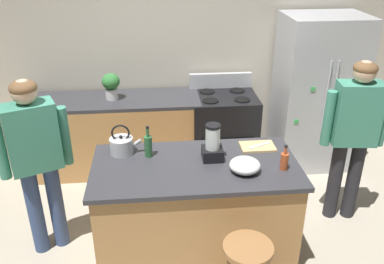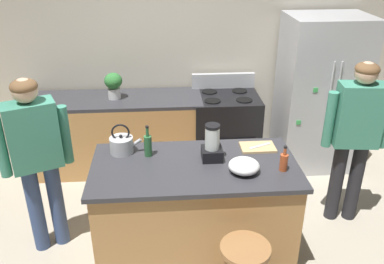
# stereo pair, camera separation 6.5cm
# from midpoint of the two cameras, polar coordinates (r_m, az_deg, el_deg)

# --- Properties ---
(ground_plane) EXTENTS (14.00, 14.00, 0.00)m
(ground_plane) POSITION_cam_midpoint_polar(r_m,az_deg,el_deg) (3.88, -0.06, -16.08)
(ground_plane) COLOR #B2A893
(back_wall) EXTENTS (8.00, 0.10, 2.70)m
(back_wall) POSITION_cam_midpoint_polar(r_m,az_deg,el_deg) (4.99, -2.23, 11.44)
(back_wall) COLOR beige
(back_wall) RESTS_ON ground_plane
(kitchen_island) EXTENTS (1.69, 0.86, 0.90)m
(kitchen_island) POSITION_cam_midpoint_polar(r_m,az_deg,el_deg) (3.60, -0.07, -10.72)
(kitchen_island) COLOR #B7844C
(kitchen_island) RESTS_ON ground_plane
(back_counter_run) EXTENTS (2.00, 0.64, 0.90)m
(back_counter_run) POSITION_cam_midpoint_polar(r_m,az_deg,el_deg) (4.94, -11.06, -0.32)
(back_counter_run) COLOR #B7844C
(back_counter_run) RESTS_ON ground_plane
(refrigerator) EXTENTS (0.90, 0.73, 1.81)m
(refrigerator) POSITION_cam_midpoint_polar(r_m,az_deg,el_deg) (5.04, 16.59, 5.21)
(refrigerator) COLOR #B7BABF
(refrigerator) RESTS_ON ground_plane
(stove_range) EXTENTS (0.76, 0.65, 1.08)m
(stove_range) POSITION_cam_midpoint_polar(r_m,az_deg,el_deg) (4.95, 3.94, 0.30)
(stove_range) COLOR black
(stove_range) RESTS_ON ground_plane
(person_by_island_left) EXTENTS (0.58, 0.36, 1.61)m
(person_by_island_left) POSITION_cam_midpoint_polar(r_m,az_deg,el_deg) (3.61, -21.46, -2.77)
(person_by_island_left) COLOR #384C7A
(person_by_island_left) RESTS_ON ground_plane
(person_by_sink_right) EXTENTS (0.60, 0.26, 1.62)m
(person_by_sink_right) POSITION_cam_midpoint_polar(r_m,az_deg,el_deg) (4.05, 21.20, 0.48)
(person_by_sink_right) COLOR #26262B
(person_by_sink_right) RESTS_ON ground_plane
(bar_stool) EXTENTS (0.36, 0.36, 0.63)m
(bar_stool) POSITION_cam_midpoint_polar(r_m,az_deg,el_deg) (3.09, 7.05, -17.39)
(bar_stool) COLOR #9E6B3D
(bar_stool) RESTS_ON ground_plane
(potted_plant) EXTENTS (0.20, 0.20, 0.30)m
(potted_plant) POSITION_cam_midpoint_polar(r_m,az_deg,el_deg) (4.71, -11.61, 6.51)
(potted_plant) COLOR silver
(potted_plant) RESTS_ON back_counter_run
(blender_appliance) EXTENTS (0.17, 0.17, 0.31)m
(blender_appliance) POSITION_cam_midpoint_polar(r_m,az_deg,el_deg) (3.37, 2.33, -1.79)
(blender_appliance) COLOR black
(blender_appliance) RESTS_ON kitchen_island
(bottle_olive_oil) EXTENTS (0.07, 0.07, 0.28)m
(bottle_olive_oil) POSITION_cam_midpoint_polar(r_m,az_deg,el_deg) (3.45, -6.66, -1.86)
(bottle_olive_oil) COLOR #2D6638
(bottle_olive_oil) RESTS_ON kitchen_island
(bottle_cooking_sauce) EXTENTS (0.06, 0.06, 0.22)m
(bottle_cooking_sauce) POSITION_cam_midpoint_polar(r_m,az_deg,el_deg) (3.32, 12.20, -3.92)
(bottle_cooking_sauce) COLOR #B24C26
(bottle_cooking_sauce) RESTS_ON kitchen_island
(mixing_bowl) EXTENTS (0.25, 0.25, 0.11)m
(mixing_bowl) POSITION_cam_midpoint_polar(r_m,az_deg,el_deg) (3.25, 6.81, -4.64)
(mixing_bowl) COLOR white
(mixing_bowl) RESTS_ON kitchen_island
(tea_kettle) EXTENTS (0.28, 0.20, 0.27)m
(tea_kettle) POSITION_cam_midpoint_polar(r_m,az_deg,el_deg) (3.54, -10.29, -1.78)
(tea_kettle) COLOR #B7BABF
(tea_kettle) RESTS_ON kitchen_island
(cutting_board) EXTENTS (0.30, 0.20, 0.02)m
(cutting_board) POSITION_cam_midpoint_polar(r_m,az_deg,el_deg) (3.64, 8.60, -2.02)
(cutting_board) COLOR tan
(cutting_board) RESTS_ON kitchen_island
(chef_knife) EXTENTS (0.21, 0.12, 0.01)m
(chef_knife) POSITION_cam_midpoint_polar(r_m,az_deg,el_deg) (3.64, 8.92, -1.82)
(chef_knife) COLOR #B7BABF
(chef_knife) RESTS_ON cutting_board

